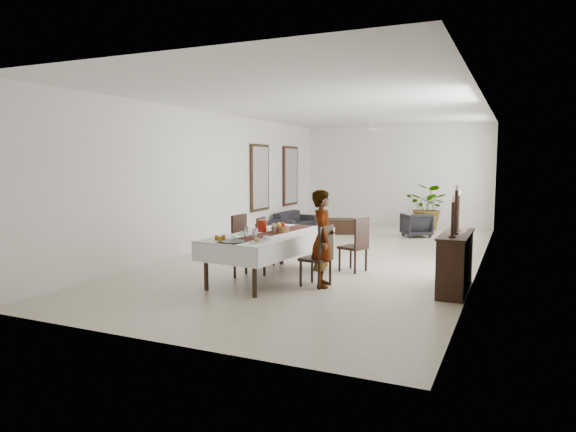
{
  "coord_description": "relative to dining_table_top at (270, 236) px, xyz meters",
  "views": [
    {
      "loc": [
        3.65,
        -10.52,
        2.03
      ],
      "look_at": [
        -0.19,
        -2.02,
        1.05
      ],
      "focal_mm": 32.0,
      "sensor_mm": 36.0,
      "label": 1
    }
  ],
  "objects": [
    {
      "name": "floor",
      "position": [
        0.26,
        2.62,
        -0.76
      ],
      "size": [
        6.0,
        12.0,
        0.0
      ],
      "primitive_type": "cube",
      "color": "beige",
      "rests_on": "ground"
    },
    {
      "name": "ceiling",
      "position": [
        0.26,
        2.62,
        2.44
      ],
      "size": [
        6.0,
        12.0,
        0.02
      ],
      "primitive_type": "cube",
      "color": "white",
      "rests_on": "wall_back"
    },
    {
      "name": "wall_back",
      "position": [
        0.26,
        8.62,
        0.84
      ],
      "size": [
        6.0,
        0.02,
        3.2
      ],
      "primitive_type": "cube",
      "color": "white",
      "rests_on": "floor"
    },
    {
      "name": "wall_front",
      "position": [
        0.26,
        -3.38,
        0.84
      ],
      "size": [
        6.0,
        0.02,
        3.2
      ],
      "primitive_type": "cube",
      "color": "white",
      "rests_on": "floor"
    },
    {
      "name": "wall_left",
      "position": [
        -2.74,
        2.62,
        0.84
      ],
      "size": [
        0.02,
        12.0,
        3.2
      ],
      "primitive_type": "cube",
      "color": "white",
      "rests_on": "floor"
    },
    {
      "name": "wall_right",
      "position": [
        3.26,
        2.62,
        0.84
      ],
      "size": [
        0.02,
        12.0,
        3.2
      ],
      "primitive_type": "cube",
      "color": "white",
      "rests_on": "floor"
    },
    {
      "name": "dining_table_top",
      "position": [
        0.0,
        0.0,
        0.0
      ],
      "size": [
        1.28,
        2.6,
        0.05
      ],
      "primitive_type": "cube",
      "rotation": [
        0.0,
        0.0,
        -0.09
      ],
      "color": "black",
      "rests_on": "table_leg_fl"
    },
    {
      "name": "table_leg_fl",
      "position": [
        -0.57,
        -1.14,
        -0.39
      ],
      "size": [
        0.08,
        0.08,
        0.73
      ],
      "primitive_type": "cylinder",
      "rotation": [
        0.0,
        0.0,
        -0.09
      ],
      "color": "black",
      "rests_on": "floor"
    },
    {
      "name": "table_leg_fr",
      "position": [
        0.35,
        -1.23,
        -0.39
      ],
      "size": [
        0.08,
        0.08,
        0.73
      ],
      "primitive_type": "cylinder",
      "rotation": [
        0.0,
        0.0,
        -0.09
      ],
      "color": "black",
      "rests_on": "floor"
    },
    {
      "name": "table_leg_bl",
      "position": [
        -0.35,
        1.23,
        -0.39
      ],
      "size": [
        0.08,
        0.08,
        0.73
      ],
      "primitive_type": "cylinder",
      "rotation": [
        0.0,
        0.0,
        -0.09
      ],
      "color": "black",
      "rests_on": "floor"
    },
    {
      "name": "table_leg_br",
      "position": [
        0.57,
        1.14,
        -0.39
      ],
      "size": [
        0.08,
        0.08,
        0.73
      ],
      "primitive_type": "cylinder",
      "rotation": [
        0.0,
        0.0,
        -0.09
      ],
      "color": "black",
      "rests_on": "floor"
    },
    {
      "name": "tablecloth_top",
      "position": [
        0.0,
        0.0,
        0.03
      ],
      "size": [
        1.48,
        2.8,
        0.01
      ],
      "primitive_type": "cube",
      "rotation": [
        0.0,
        0.0,
        -0.09
      ],
      "color": "white",
      "rests_on": "dining_table_top"
    },
    {
      "name": "tablecloth_drape_left",
      "position": [
        -0.61,
        0.06,
        -0.12
      ],
      "size": [
        0.26,
        2.69,
        0.31
      ],
      "primitive_type": "cube",
      "rotation": [
        0.0,
        0.0,
        -0.09
      ],
      "color": "white",
      "rests_on": "dining_table_top"
    },
    {
      "name": "tablecloth_drape_right",
      "position": [
        0.61,
        -0.06,
        -0.12
      ],
      "size": [
        0.26,
        2.69,
        0.31
      ],
      "primitive_type": "cube",
      "rotation": [
        0.0,
        0.0,
        -0.09
      ],
      "color": "white",
      "rests_on": "dining_table_top"
    },
    {
      "name": "tablecloth_drape_near",
      "position": [
        -0.13,
        -1.34,
        -0.12
      ],
      "size": [
        1.23,
        0.13,
        0.31
      ],
      "primitive_type": "cube",
      "rotation": [
        0.0,
        0.0,
        -0.09
      ],
      "color": "white",
      "rests_on": "dining_table_top"
    },
    {
      "name": "tablecloth_drape_far",
      "position": [
        0.13,
        1.34,
        -0.12
      ],
      "size": [
        1.23,
        0.13,
        0.31
      ],
      "primitive_type": "cube",
      "rotation": [
        0.0,
        0.0,
        -0.09
      ],
      "color": "silver",
      "rests_on": "dining_table_top"
    },
    {
      "name": "table_runner",
      "position": [
        0.0,
        0.0,
        0.04
      ],
      "size": [
        0.61,
        2.64,
        0.0
      ],
      "primitive_type": "cube",
      "rotation": [
        0.0,
        0.0,
        -0.09
      ],
      "color": "#532217",
      "rests_on": "tablecloth_top"
    },
    {
      "name": "red_pitcher",
      "position": [
        -0.25,
        0.18,
        0.14
      ],
      "size": [
        0.17,
        0.17,
        0.21
      ],
      "primitive_type": "cylinder",
      "rotation": [
        0.0,
        0.0,
        -0.09
      ],
      "color": "maroon",
      "rests_on": "tablecloth_top"
    },
    {
      "name": "pitcher_handle",
      "position": [
        -0.33,
        0.19,
        0.14
      ],
      "size": [
        0.13,
        0.03,
        0.13
      ],
      "primitive_type": "torus",
      "rotation": [
        1.57,
        0.0,
        -0.09
      ],
      "color": "maroon",
      "rests_on": "red_pitcher"
    },
    {
      "name": "wine_glass_near",
      "position": [
        0.06,
        -0.69,
        0.13
      ],
      "size": [
        0.07,
        0.07,
        0.18
      ],
      "primitive_type": "cylinder",
      "color": "white",
      "rests_on": "tablecloth_top"
    },
    {
      "name": "wine_glass_mid",
      "position": [
        -0.16,
        -0.56,
        0.13
      ],
      "size": [
        0.07,
        0.07,
        0.18
      ],
      "primitive_type": "cylinder",
      "color": "white",
      "rests_on": "tablecloth_top"
    },
    {
      "name": "wine_glass_far",
      "position": [
        0.06,
        0.05,
        0.13
      ],
      "size": [
        0.07,
        0.07,
        0.18
      ],
      "primitive_type": "cylinder",
      "color": "white",
      "rests_on": "tablecloth_top"
    },
    {
      "name": "teacup_right",
      "position": [
        0.25,
        -0.65,
        0.07
      ],
      "size": [
        0.09,
        0.09,
        0.06
      ],
      "primitive_type": "cylinder",
      "color": "white",
      "rests_on": "saucer_right"
    },
    {
      "name": "saucer_right",
      "position": [
        0.25,
        -0.65,
        0.04
      ],
      "size": [
        0.16,
        0.16,
        0.01
      ],
      "primitive_type": "cylinder",
      "color": "white",
      "rests_on": "tablecloth_top"
    },
    {
      "name": "teacup_left",
      "position": [
        -0.35,
        -0.33,
        0.07
      ],
      "size": [
        0.09,
        0.09,
        0.06
      ],
      "primitive_type": "cylinder",
      "color": "white",
      "rests_on": "saucer_left"
    },
    {
      "name": "saucer_left",
      "position": [
        -0.35,
        -0.33,
        0.04
      ],
      "size": [
        0.16,
        0.16,
        0.01
      ],
      "primitive_type": "cylinder",
      "color": "white",
      "rests_on": "tablecloth_top"
    },
    {
      "name": "plate_near_right",
      "position": [
        0.26,
        -0.97,
        0.05
      ],
      "size": [
        0.25,
        0.25,
        0.02
      ],
      "primitive_type": "cylinder",
      "color": "silver",
      "rests_on": "tablecloth_top"
    },
    {
      "name": "bread_near_right",
      "position": [
        0.26,
        -0.97,
        0.07
      ],
      "size": [
        0.09,
        0.09,
        0.09
      ],
      "primitive_type": "sphere",
      "color": "tan",
      "rests_on": "plate_near_right"
    },
    {
      "name": "plate_near_left",
      "position": [
        -0.39,
        -0.75,
        0.05
      ],
      "size": [
        0.25,
        0.25,
        0.02
      ],
      "primitive_type": "cylinder",
      "color": "silver",
      "rests_on": "tablecloth_top"
    },
    {
      "name": "plate_far_left",
      "position": [
        -0.28,
        0.6,
        0.05
      ],
      "size": [
        0.25,
        0.25,
        0.02
      ],
      "primitive_type": "cylinder",
      "color": "silver",
      "rests_on": "tablecloth_top"
    },
    {
      "name": "serving_tray",
      "position": [
        -0.1,
        -1.09,
        0.05
      ],
      "size": [
        0.38,
        0.38,
        0.02
      ],
      "primitive_type": "cylinder",
      "color": "#414246",
      "rests_on": "tablecloth_top"
    },
    {
      "name": "jam_jar_a",
      "position": [
        -0.33,
        -1.1,
        0.08
      ],
      "size": [
        0.07,
        0.07,
        0.08
      ],
      "primitive_type": "cylinder",
      "color": "#9A6616",
      "rests_on": "tablecloth_top"
    },
    {
      "name": "jam_jar_b",
      "position": [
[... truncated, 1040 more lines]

